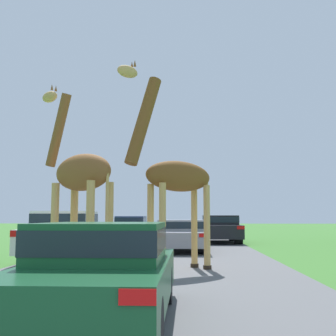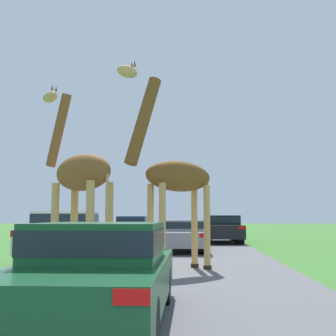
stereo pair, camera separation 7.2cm
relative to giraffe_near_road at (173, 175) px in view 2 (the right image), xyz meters
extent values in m
cube|color=#5B5B5E|center=(-0.70, 19.15, -2.42)|extent=(7.62, 120.00, 0.00)
cylinder|color=tan|center=(-0.23, -0.52, -1.33)|extent=(0.17, 0.17, 2.18)
cylinder|color=#2D2319|center=(-0.23, -0.52, -2.37)|extent=(0.22, 0.22, 0.10)
cylinder|color=tan|center=(-0.55, -0.13, -1.33)|extent=(0.17, 0.17, 2.18)
cylinder|color=#2D2319|center=(-0.55, -0.13, -2.37)|extent=(0.22, 0.22, 0.10)
cylinder|color=tan|center=(0.88, 0.41, -1.33)|extent=(0.17, 0.17, 2.18)
cylinder|color=#2D2319|center=(0.88, 0.41, -2.37)|extent=(0.22, 0.22, 0.10)
cylinder|color=tan|center=(0.56, 0.80, -1.33)|extent=(0.17, 0.17, 2.18)
cylinder|color=#2D2319|center=(0.56, 0.80, -2.37)|extent=(0.22, 0.22, 0.10)
ellipsoid|color=brown|center=(0.16, 0.14, -0.03)|extent=(1.97, 1.79, 0.79)
cylinder|color=brown|center=(-0.70, -0.59, 1.29)|extent=(0.98, 0.90, 2.30)
ellipsoid|color=tan|center=(-1.06, -0.89, 2.44)|extent=(0.58, 0.54, 0.30)
cylinder|color=tan|center=(0.92, 0.77, -0.63)|extent=(0.06, 0.06, 1.20)
cone|color=brown|center=(-0.89, -0.84, 2.67)|extent=(0.07, 0.07, 0.16)
cone|color=brown|center=(-0.98, -0.74, 2.67)|extent=(0.07, 0.07, 0.16)
cylinder|color=tan|center=(-2.91, -0.41, -1.33)|extent=(0.19, 0.19, 2.19)
cylinder|color=#2D2319|center=(-2.91, -0.41, -2.37)|extent=(0.25, 0.25, 0.12)
cylinder|color=tan|center=(-2.56, 0.10, -1.33)|extent=(0.19, 0.19, 2.19)
cylinder|color=#2D2319|center=(-2.56, 0.10, -2.37)|extent=(0.25, 0.25, 0.12)
cylinder|color=tan|center=(-1.85, -1.13, -1.33)|extent=(0.19, 0.19, 2.19)
cylinder|color=#2D2319|center=(-1.85, -1.13, -2.37)|extent=(0.25, 0.25, 0.12)
cylinder|color=tan|center=(-1.50, -0.62, -1.33)|extent=(0.19, 0.19, 2.19)
cylinder|color=#2D2319|center=(-1.50, -0.62, -2.37)|extent=(0.25, 0.25, 0.12)
ellipsoid|color=brown|center=(-2.21, -0.51, 0.02)|extent=(1.92, 1.63, 0.92)
cylinder|color=brown|center=(-3.02, 0.04, 1.20)|extent=(0.84, 0.69, 1.94)
ellipsoid|color=tan|center=(-3.36, 0.28, 2.18)|extent=(0.60, 0.51, 0.30)
cylinder|color=tan|center=(-1.49, -1.00, -0.58)|extent=(0.07, 0.07, 1.20)
cone|color=brown|center=(-3.26, 0.13, 2.41)|extent=(0.07, 0.07, 0.16)
cone|color=brown|center=(-3.19, 0.24, 2.41)|extent=(0.07, 0.07, 0.16)
cube|color=#144C28|center=(-0.74, -5.17, -1.91)|extent=(1.73, 4.07, 0.55)
cube|color=#144C28|center=(-0.74, -5.17, -1.39)|extent=(1.56, 1.83, 0.49)
cube|color=#19232D|center=(-0.74, -5.17, -1.36)|extent=(1.57, 1.85, 0.30)
cube|color=red|center=(-0.03, -7.22, -1.71)|extent=(0.31, 0.03, 0.13)
cylinder|color=black|center=(-1.43, -3.95, -2.14)|extent=(0.35, 0.57, 0.57)
cylinder|color=black|center=(-0.04, -3.95, -2.14)|extent=(0.35, 0.57, 0.57)
cylinder|color=black|center=(-1.43, -6.39, -2.14)|extent=(0.35, 0.57, 0.57)
cylinder|color=black|center=(-0.04, -6.39, -2.14)|extent=(0.35, 0.57, 0.57)
cube|color=gray|center=(0.13, 6.29, -1.91)|extent=(2.00, 4.49, 0.55)
cube|color=gray|center=(0.13, 6.29, -1.42)|extent=(1.80, 2.02, 0.43)
cube|color=#19232D|center=(0.13, 6.29, -1.40)|extent=(1.82, 2.04, 0.26)
cube|color=red|center=(-0.69, 4.04, -1.71)|extent=(0.36, 0.03, 0.13)
cube|color=red|center=(0.95, 4.04, -1.71)|extent=(0.36, 0.03, 0.13)
cylinder|color=black|center=(-0.67, 7.64, -2.14)|extent=(0.40, 0.57, 0.57)
cylinder|color=black|center=(0.93, 7.64, -2.14)|extent=(0.40, 0.57, 0.57)
cylinder|color=black|center=(-0.67, 4.95, -2.14)|extent=(0.40, 0.57, 0.57)
cylinder|color=black|center=(0.93, 4.95, -2.14)|extent=(0.40, 0.57, 0.57)
cube|color=navy|center=(-3.25, 16.25, -1.86)|extent=(1.97, 4.78, 0.56)
cube|color=navy|center=(-3.25, 16.25, -1.32)|extent=(1.77, 2.15, 0.53)
cube|color=#19232D|center=(-3.25, 16.25, -1.29)|extent=(1.79, 2.17, 0.32)
cube|color=red|center=(-4.06, 13.85, -1.66)|extent=(0.35, 0.03, 0.13)
cube|color=red|center=(-2.44, 13.85, -1.66)|extent=(0.35, 0.03, 0.13)
cylinder|color=black|center=(-4.04, 17.68, -2.09)|extent=(0.39, 0.66, 0.66)
cylinder|color=black|center=(-2.46, 17.68, -2.09)|extent=(0.39, 0.66, 0.66)
cylinder|color=black|center=(-4.04, 14.81, -2.09)|extent=(0.39, 0.66, 0.66)
cylinder|color=black|center=(-2.46, 14.81, -2.09)|extent=(0.39, 0.66, 0.66)
cube|color=black|center=(2.07, 11.74, -1.83)|extent=(2.00, 4.48, 0.66)
cube|color=black|center=(2.07, 11.74, -1.26)|extent=(1.80, 2.02, 0.48)
cube|color=#19232D|center=(2.07, 11.74, -1.23)|extent=(1.82, 2.04, 0.29)
cube|color=red|center=(1.25, 9.49, -1.59)|extent=(0.36, 0.03, 0.16)
cube|color=red|center=(2.89, 9.49, -1.59)|extent=(0.36, 0.03, 0.16)
cylinder|color=black|center=(1.27, 13.09, -2.11)|extent=(0.40, 0.63, 0.63)
cylinder|color=black|center=(2.87, 13.09, -2.11)|extent=(0.40, 0.63, 0.63)
cylinder|color=black|center=(1.27, 10.40, -2.11)|extent=(0.40, 0.63, 0.63)
cylinder|color=black|center=(2.87, 10.40, -2.11)|extent=(0.40, 0.63, 0.63)
cube|color=silver|center=(-3.50, 2.56, -1.78)|extent=(1.86, 3.98, 0.70)
cube|color=silver|center=(-3.50, 2.56, -1.16)|extent=(1.67, 1.79, 0.53)
cube|color=#19232D|center=(-3.50, 2.56, -1.14)|extent=(1.69, 1.81, 0.32)
cube|color=red|center=(-4.26, 0.56, -1.53)|extent=(0.33, 0.03, 0.17)
cube|color=red|center=(-2.74, 0.56, -1.53)|extent=(0.33, 0.03, 0.17)
cylinder|color=black|center=(-4.25, 3.76, -2.07)|extent=(0.37, 0.70, 0.70)
cylinder|color=black|center=(-2.76, 3.76, -2.07)|extent=(0.37, 0.70, 0.70)
cylinder|color=black|center=(-4.25, 1.37, -2.07)|extent=(0.37, 0.70, 0.70)
cylinder|color=black|center=(-2.76, 1.37, -2.07)|extent=(0.37, 0.70, 0.70)
camera|label=1|loc=(0.39, -10.73, -1.06)|focal=45.00mm
camera|label=2|loc=(0.46, -10.73, -1.06)|focal=45.00mm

